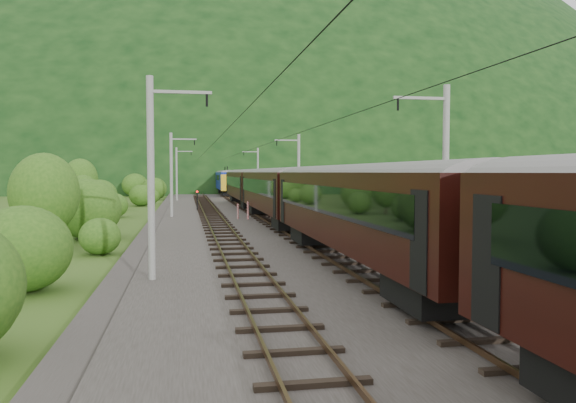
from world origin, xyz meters
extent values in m
plane|color=#314D18|center=(0.00, 0.00, 0.00)|extent=(600.00, 600.00, 0.00)
cube|color=#38332D|center=(0.00, 10.00, 0.15)|extent=(14.00, 220.00, 0.30)
cube|color=brown|center=(-3.12, 10.00, 0.49)|extent=(0.08, 220.00, 0.15)
cube|color=brown|center=(-1.68, 10.00, 0.49)|extent=(0.08, 220.00, 0.15)
cube|color=black|center=(-2.40, 10.00, 0.36)|extent=(2.40, 220.00, 0.12)
cube|color=brown|center=(1.68, 10.00, 0.49)|extent=(0.08, 220.00, 0.15)
cube|color=brown|center=(3.12, 10.00, 0.49)|extent=(0.08, 220.00, 0.15)
cube|color=black|center=(2.40, 10.00, 0.36)|extent=(2.40, 220.00, 0.12)
cylinder|color=gray|center=(-6.20, 0.00, 4.30)|extent=(0.28, 0.28, 8.00)
cube|color=gray|center=(-5.00, 0.00, 7.70)|extent=(2.40, 0.12, 0.12)
cylinder|color=black|center=(-4.00, 0.00, 7.40)|extent=(0.10, 0.10, 0.50)
cylinder|color=gray|center=(-6.20, 32.00, 4.30)|extent=(0.28, 0.28, 8.00)
cube|color=gray|center=(-5.00, 32.00, 7.70)|extent=(2.40, 0.12, 0.12)
cylinder|color=black|center=(-4.00, 32.00, 7.40)|extent=(0.10, 0.10, 0.50)
cylinder|color=gray|center=(-6.20, 64.00, 4.30)|extent=(0.28, 0.28, 8.00)
cube|color=gray|center=(-5.00, 64.00, 7.70)|extent=(2.40, 0.12, 0.12)
cylinder|color=black|center=(-4.00, 64.00, 7.40)|extent=(0.10, 0.10, 0.50)
cylinder|color=gray|center=(-6.20, 96.00, 4.30)|extent=(0.28, 0.28, 8.00)
cube|color=gray|center=(-5.00, 96.00, 7.70)|extent=(2.40, 0.12, 0.12)
cylinder|color=black|center=(-4.00, 96.00, 7.40)|extent=(0.10, 0.10, 0.50)
cylinder|color=gray|center=(-6.20, 128.00, 4.30)|extent=(0.28, 0.28, 8.00)
cube|color=gray|center=(-5.00, 128.00, 7.70)|extent=(2.40, 0.12, 0.12)
cylinder|color=black|center=(-4.00, 128.00, 7.40)|extent=(0.10, 0.10, 0.50)
cylinder|color=gray|center=(6.20, 0.00, 4.30)|extent=(0.28, 0.28, 8.00)
cube|color=gray|center=(5.00, 0.00, 7.70)|extent=(2.40, 0.12, 0.12)
cylinder|color=black|center=(4.00, 0.00, 7.40)|extent=(0.10, 0.10, 0.50)
cylinder|color=gray|center=(6.20, 32.00, 4.30)|extent=(0.28, 0.28, 8.00)
cube|color=gray|center=(5.00, 32.00, 7.70)|extent=(2.40, 0.12, 0.12)
cylinder|color=black|center=(4.00, 32.00, 7.40)|extent=(0.10, 0.10, 0.50)
cylinder|color=gray|center=(6.20, 64.00, 4.30)|extent=(0.28, 0.28, 8.00)
cube|color=gray|center=(5.00, 64.00, 7.70)|extent=(2.40, 0.12, 0.12)
cylinder|color=black|center=(4.00, 64.00, 7.40)|extent=(0.10, 0.10, 0.50)
cylinder|color=gray|center=(6.20, 96.00, 4.30)|extent=(0.28, 0.28, 8.00)
cube|color=gray|center=(5.00, 96.00, 7.70)|extent=(2.40, 0.12, 0.12)
cylinder|color=black|center=(4.00, 96.00, 7.40)|extent=(0.10, 0.10, 0.50)
cylinder|color=gray|center=(6.20, 128.00, 4.30)|extent=(0.28, 0.28, 8.00)
cube|color=gray|center=(5.00, 128.00, 7.70)|extent=(2.40, 0.12, 0.12)
cylinder|color=black|center=(4.00, 128.00, 7.40)|extent=(0.10, 0.10, 0.50)
cylinder|color=black|center=(-2.40, 10.00, 7.10)|extent=(0.03, 198.00, 0.03)
cylinder|color=black|center=(2.40, 10.00, 7.10)|extent=(0.03, 198.00, 0.03)
ellipsoid|color=black|center=(0.00, 260.00, 0.00)|extent=(504.00, 360.00, 244.00)
cube|color=black|center=(2.40, 0.68, 3.01)|extent=(2.95, 22.40, 3.05)
cylinder|color=slate|center=(2.40, 0.68, 4.39)|extent=(2.95, 22.29, 2.95)
cube|color=black|center=(0.90, 0.68, 3.38)|extent=(0.05, 19.71, 1.17)
cube|color=black|center=(3.90, 0.68, 3.38)|extent=(0.05, 19.71, 1.17)
cube|color=black|center=(2.40, -7.16, 1.03)|extent=(2.24, 3.26, 0.92)
cube|color=black|center=(2.40, 8.52, 1.03)|extent=(2.24, 3.26, 0.92)
cube|color=black|center=(2.40, 24.06, 3.01)|extent=(2.95, 22.40, 3.05)
cylinder|color=slate|center=(2.40, 24.06, 4.39)|extent=(2.95, 22.29, 2.95)
cube|color=black|center=(0.90, 24.06, 3.38)|extent=(0.05, 19.71, 1.17)
cube|color=black|center=(3.90, 24.06, 3.38)|extent=(0.05, 19.71, 1.17)
cube|color=black|center=(2.40, 16.22, 1.03)|extent=(2.24, 3.26, 0.92)
cube|color=black|center=(2.40, 31.90, 1.03)|extent=(2.24, 3.26, 0.92)
cube|color=black|center=(2.40, 47.45, 3.01)|extent=(2.95, 22.40, 3.05)
cylinder|color=slate|center=(2.40, 47.45, 4.39)|extent=(2.95, 22.29, 2.95)
cube|color=black|center=(0.90, 47.45, 3.38)|extent=(0.05, 19.71, 1.17)
cube|color=black|center=(3.90, 47.45, 3.38)|extent=(0.05, 19.71, 1.17)
cube|color=black|center=(2.40, 39.61, 1.03)|extent=(2.24, 3.26, 0.92)
cube|color=black|center=(2.40, 55.29, 1.03)|extent=(2.24, 3.26, 0.92)
cube|color=navy|center=(2.40, 79.99, 3.01)|extent=(2.95, 18.33, 3.05)
cylinder|color=slate|center=(2.40, 79.99, 4.39)|extent=(2.95, 18.23, 2.95)
cube|color=black|center=(0.90, 79.99, 3.38)|extent=(0.05, 16.13, 1.17)
cube|color=black|center=(3.90, 79.99, 3.38)|extent=(0.05, 16.13, 1.17)
cube|color=black|center=(2.40, 73.58, 1.03)|extent=(2.24, 3.26, 0.92)
cube|color=black|center=(2.40, 86.41, 1.03)|extent=(2.24, 3.26, 0.92)
cube|color=gold|center=(2.40, 88.96, 2.81)|extent=(3.01, 0.50, 2.75)
cube|color=gold|center=(2.40, 71.03, 2.81)|extent=(3.01, 0.50, 2.75)
cube|color=black|center=(2.40, 82.99, 5.10)|extent=(0.08, 1.60, 0.92)
cylinder|color=red|center=(-0.23, 28.03, 1.00)|extent=(0.15, 0.15, 1.40)
cylinder|color=red|center=(0.64, 27.58, 1.10)|extent=(0.17, 0.17, 1.61)
cylinder|color=black|center=(-3.61, 40.63, 1.31)|extent=(0.14, 0.14, 2.02)
sphere|color=red|center=(-3.61, 40.63, 2.37)|extent=(0.24, 0.24, 0.24)
ellipsoid|color=#285516|center=(-10.96, -0.08, 1.65)|extent=(3.66, 3.66, 3.30)
ellipsoid|color=#285516|center=(-9.53, 9.42, 1.02)|extent=(2.26, 2.26, 2.04)
ellipsoid|color=#285516|center=(-11.47, 17.32, 2.05)|extent=(4.55, 4.55, 4.10)
ellipsoid|color=#285516|center=(-13.74, 27.11, 1.24)|extent=(2.75, 2.75, 2.48)
ellipsoid|color=#285516|center=(-11.94, 35.76, 1.22)|extent=(2.72, 2.72, 2.45)
ellipsoid|color=#285516|center=(-14.83, 46.08, 1.84)|extent=(4.10, 4.10, 3.69)
ellipsoid|color=#285516|center=(-10.72, 54.48, 1.45)|extent=(3.22, 3.22, 2.90)
ellipsoid|color=#285516|center=(-9.77, 60.49, 1.05)|extent=(2.32, 2.32, 2.09)
ellipsoid|color=#285516|center=(-9.92, 71.43, 1.83)|extent=(4.06, 4.06, 3.65)
ellipsoid|color=#285516|center=(-10.69, 79.77, 1.75)|extent=(3.89, 3.89, 3.50)
ellipsoid|color=#285516|center=(-14.15, 84.96, 2.16)|extent=(4.79, 4.79, 4.31)
ellipsoid|color=#285516|center=(-11.85, 96.27, 1.63)|extent=(3.62, 3.62, 3.26)
cylinder|color=black|center=(-13.01, 12.23, 1.54)|extent=(0.24, 0.24, 3.09)
ellipsoid|color=#285516|center=(-13.01, 12.23, 3.31)|extent=(3.97, 3.97, 4.76)
cylinder|color=black|center=(-14.83, 35.46, 1.16)|extent=(0.24, 0.24, 2.32)
ellipsoid|color=#285516|center=(-14.83, 35.46, 2.49)|extent=(2.98, 2.98, 3.58)
cylinder|color=black|center=(-18.34, 54.00, 1.71)|extent=(0.24, 0.24, 3.43)
ellipsoid|color=#285516|center=(-18.34, 54.00, 3.67)|extent=(4.41, 4.41, 5.29)
ellipsoid|color=#285516|center=(10.73, 19.78, 1.46)|extent=(3.25, 3.25, 2.92)
ellipsoid|color=#285516|center=(12.35, 42.22, 0.85)|extent=(1.89, 1.89, 1.70)
ellipsoid|color=#285516|center=(11.73, 62.55, 0.81)|extent=(1.81, 1.81, 1.63)
camera|label=1|loc=(-4.86, -22.63, 4.55)|focal=35.00mm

